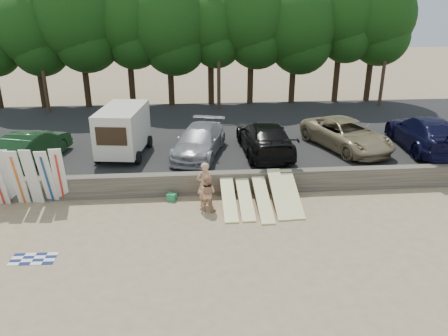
{
  "coord_description": "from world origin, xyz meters",
  "views": [
    {
      "loc": [
        -0.21,
        -14.93,
        8.34
      ],
      "look_at": [
        1.29,
        3.0,
        1.21
      ],
      "focal_mm": 35.0,
      "sensor_mm": 36.0,
      "label": 1
    }
  ],
  "objects": [
    {
      "name": "ground",
      "position": [
        0.0,
        0.0,
        0.0
      ],
      "size": [
        120.0,
        120.0,
        0.0
      ],
      "primitive_type": "plane",
      "color": "tan",
      "rests_on": "ground"
    },
    {
      "name": "seawall",
      "position": [
        0.0,
        3.0,
        0.5
      ],
      "size": [
        44.0,
        0.5,
        1.0
      ],
      "primitive_type": "cube",
      "color": "#6B6356",
      "rests_on": "ground"
    },
    {
      "name": "parking_lot",
      "position": [
        0.0,
        10.5,
        0.35
      ],
      "size": [
        44.0,
        14.5,
        0.7
      ],
      "primitive_type": "cube",
      "color": "#282828",
      "rests_on": "ground"
    },
    {
      "name": "treeline",
      "position": [
        0.46,
        17.57,
        6.69
      ],
      "size": [
        32.63,
        6.44,
        9.49
      ],
      "color": "#382616",
      "rests_on": "parking_lot"
    },
    {
      "name": "utility_poles",
      "position": [
        2.0,
        16.0,
        5.43
      ],
      "size": [
        25.8,
        0.26,
        9.0
      ],
      "color": "#473321",
      "rests_on": "parking_lot"
    },
    {
      "name": "box_trailer",
      "position": [
        -3.53,
        6.55,
        2.08
      ],
      "size": [
        2.63,
        4.1,
        2.46
      ],
      "rotation": [
        0.0,
        0.0,
        -0.14
      ],
      "color": "beige",
      "rests_on": "parking_lot"
    },
    {
      "name": "car_1",
      "position": [
        -7.86,
        5.89,
        1.48
      ],
      "size": [
        2.83,
        5.03,
        1.57
      ],
      "primitive_type": "imported",
      "rotation": [
        0.0,
        0.0,
        2.88
      ],
      "color": "#133417",
      "rests_on": "parking_lot"
    },
    {
      "name": "car_2",
      "position": [
        0.29,
        6.26,
        1.44
      ],
      "size": [
        3.33,
        5.43,
        1.47
      ],
      "primitive_type": "imported",
      "rotation": [
        0.0,
        0.0,
        -0.27
      ],
      "color": "#939397",
      "rests_on": "parking_lot"
    },
    {
      "name": "car_3",
      "position": [
        3.65,
        6.21,
        1.53
      ],
      "size": [
        2.53,
        5.79,
        1.66
      ],
      "primitive_type": "imported",
      "rotation": [
        0.0,
        0.0,
        3.18
      ],
      "color": "black",
      "rests_on": "parking_lot"
    },
    {
      "name": "car_4",
      "position": [
        8.1,
        6.6,
        1.48
      ],
      "size": [
        4.26,
        6.12,
        1.55
      ],
      "primitive_type": "imported",
      "rotation": [
        0.0,
        0.0,
        0.33
      ],
      "color": "#92825C",
      "rests_on": "parking_lot"
    },
    {
      "name": "car_5",
      "position": [
        12.18,
        6.13,
        1.59
      ],
      "size": [
        2.96,
        6.29,
        1.78
      ],
      "primitive_type": "imported",
      "rotation": [
        0.0,
        0.0,
        3.06
      ],
      "color": "black",
      "rests_on": "parking_lot"
    },
    {
      "name": "surfboard_upright_3",
      "position": [
        -7.85,
        2.56,
        1.28
      ],
      "size": [
        0.59,
        0.66,
        2.56
      ],
      "primitive_type": "cube",
      "rotation": [
        0.2,
        0.0,
        0.16
      ],
      "color": "white",
      "rests_on": "ground"
    },
    {
      "name": "surfboard_upright_4",
      "position": [
        -7.38,
        2.43,
        1.28
      ],
      "size": [
        0.54,
        0.65,
        2.55
      ],
      "primitive_type": "cube",
      "rotation": [
        0.22,
        0.0,
        -0.06
      ],
      "color": "white",
      "rests_on": "ground"
    },
    {
      "name": "surfboard_upright_5",
      "position": [
        -6.82,
        2.45,
        1.28
      ],
      "size": [
        0.58,
        0.61,
        2.57
      ],
      "primitive_type": "cube",
      "rotation": [
        0.19,
        0.0,
        -0.16
      ],
      "color": "white",
      "rests_on": "ground"
    },
    {
      "name": "surfboard_upright_6",
      "position": [
        -6.21,
        2.45,
        1.26
      ],
      "size": [
        0.54,
        0.78,
        2.52
      ],
      "primitive_type": "cube",
      "rotation": [
        0.27,
        0.0,
        -0.05
      ],
      "color": "white",
      "rests_on": "ground"
    },
    {
      "name": "surfboard_upright_7",
      "position": [
        -5.72,
        2.56,
        1.28
      ],
      "size": [
        0.57,
        0.67,
        2.55
      ],
      "primitive_type": "cube",
      "rotation": [
        0.22,
        0.0,
        0.13
      ],
      "color": "white",
      "rests_on": "ground"
    },
    {
      "name": "surfboard_low_0",
      "position": [
        1.36,
        1.54,
        0.46
      ],
      "size": [
        0.56,
        2.9,
        0.91
      ],
      "primitive_type": "cube",
      "rotation": [
        0.28,
        0.0,
        0.0
      ],
      "color": "#FFF4A0",
      "rests_on": "ground"
    },
    {
      "name": "surfboard_low_1",
      "position": [
        2.05,
        1.57,
        0.43
      ],
      "size": [
        0.56,
        2.91,
        0.86
      ],
      "primitive_type": "cube",
      "rotation": [
        0.27,
        0.0,
        0.0
      ],
      "color": "#FFF4A0",
      "rests_on": "ground"
    },
    {
      "name": "surfboard_low_2",
      "position": [
        2.78,
        1.31,
        0.43
      ],
      "size": [
        0.56,
        2.91,
        0.85
      ],
      "primitive_type": "cube",
      "rotation": [
        0.26,
        0.0,
        0.0
      ],
      "color": "#FFF4A0",
      "rests_on": "ground"
    },
    {
      "name": "surfboard_low_3",
      "position": [
        3.48,
        1.52,
        0.57
      ],
      "size": [
        0.56,
        2.83,
        1.13
      ],
      "primitive_type": "cube",
      "rotation": [
        0.36,
        0.0,
        0.0
      ],
      "color": "#FFF4A0",
      "rests_on": "ground"
    },
    {
      "name": "surfboard_low_4",
      "position": [
        4.05,
        1.57,
        0.53
      ],
      "size": [
        0.56,
        2.86,
        1.05
      ],
      "primitive_type": "cube",
      "rotation": [
        0.34,
        0.0,
        0.0
      ],
      "color": "#FFF4A0",
      "rests_on": "ground"
    },
    {
      "name": "beachgoer_a",
      "position": [
        0.36,
        1.83,
        0.97
      ],
      "size": [
        0.84,
        0.72,
        1.94
      ],
      "primitive_type": "imported",
      "rotation": [
        0.0,
        0.0,
        3.57
      ],
      "color": "tan",
      "rests_on": "ground"
    },
    {
      "name": "beachgoer_b",
      "position": [
        0.45,
        1.31,
        0.78
      ],
      "size": [
        0.92,
        0.83,
        1.56
      ],
      "primitive_type": "imported",
      "rotation": [
        0.0,
        0.0,
        2.77
      ],
      "color": "tan",
      "rests_on": "ground"
    },
    {
      "name": "cooler",
      "position": [
        -1.05,
        2.4,
        0.16
      ],
      "size": [
        0.47,
        0.42,
        0.32
      ],
      "primitive_type": "cube",
      "rotation": [
        0.0,
        0.0,
        -0.4
      ],
      "color": "#268B4D",
      "rests_on": "ground"
    },
    {
      "name": "gear_bag",
      "position": [
        0.36,
        2.31,
        0.11
      ],
      "size": [
        0.36,
        0.33,
        0.22
      ],
      "primitive_type": "cube",
      "rotation": [
        0.0,
        0.0,
        -0.3
      ],
      "color": "orange",
      "rests_on": "ground"
    },
    {
      "name": "beach_towel",
      "position": [
        -5.62,
        -1.8,
        0.01
      ],
      "size": [
        1.54,
        1.54,
        0.0
      ],
      "primitive_type": "plane",
      "rotation": [
        0.0,
        0.0,
        -0.03
      ],
      "color": "white",
      "rests_on": "ground"
    }
  ]
}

